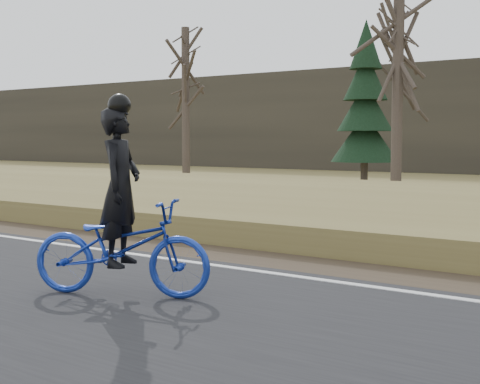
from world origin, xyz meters
The scene contains 12 objects.
ground centered at (0.00, 0.00, 0.00)m, with size 120.00×120.00×0.00m, color olive.
road centered at (0.00, -2.50, 0.03)m, with size 120.00×6.00×0.06m, color black.
edge_line centered at (0.00, 0.20, 0.07)m, with size 120.00×0.12×0.01m, color silver.
shoulder centered at (0.00, 1.20, 0.02)m, with size 120.00×1.60×0.04m, color #473A2B.
embankment centered at (0.00, 4.20, 0.22)m, with size 120.00×5.00×0.44m, color olive.
ballast centered at (0.00, 8.00, 0.23)m, with size 120.00×3.00×0.45m, color slate.
railroad centered at (0.00, 8.00, 0.53)m, with size 120.00×2.40×0.29m.
cyclist centered at (-0.52, -1.85, 0.79)m, with size 2.23×1.50×2.30m.
bare_tree_far_left centered at (-14.07, 15.55, 3.36)m, with size 0.36×0.36×6.72m, color #4C4038.
bare_tree_left centered at (-5.66, 18.97, 3.99)m, with size 0.36×0.36×7.98m, color #4C4038.
bare_tree_near_left centered at (-3.59, 13.84, 3.41)m, with size 0.36×0.36×6.82m, color #4C4038.
conifer centered at (-6.07, 16.75, 3.04)m, with size 2.60×2.60×6.43m.
Camera 1 is at (4.95, -7.24, 1.86)m, focal length 50.00 mm.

